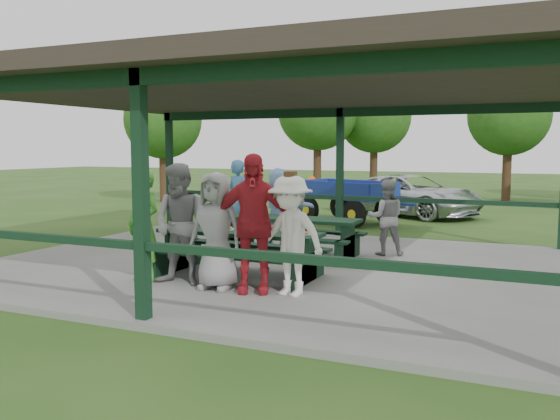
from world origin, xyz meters
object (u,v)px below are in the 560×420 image
at_px(spectator_blue, 239,200).
at_px(contestant_red, 252,223).
at_px(farm_trailer, 347,200).
at_px(spectator_lblue, 279,208).
at_px(spectator_grey, 386,217).
at_px(picnic_table_far, 290,231).
at_px(contestant_grey_left, 181,224).
at_px(contestant_green, 144,225).
at_px(picnic_table_near, 239,247).
at_px(pickup_truck, 410,195).
at_px(contestant_grey_mid, 216,231).
at_px(contestant_white_fedora, 290,236).

bearing_deg(spectator_blue, contestant_red, 140.14).
height_order(spectator_blue, farm_trailer, spectator_blue).
bearing_deg(spectator_lblue, spectator_grey, -163.19).
bearing_deg(picnic_table_far, spectator_lblue, 126.79).
xyz_separation_m(contestant_grey_left, spectator_blue, (-1.25, 4.25, -0.02)).
bearing_deg(contestant_green, contestant_red, 17.24).
xyz_separation_m(picnic_table_near, contestant_green, (-1.21, -0.90, 0.40)).
relative_size(picnic_table_near, pickup_truck, 0.57).
bearing_deg(picnic_table_near, contestant_grey_left, -121.78).
bearing_deg(contestant_grey_mid, spectator_lblue, 97.96).
bearing_deg(pickup_truck, spectator_grey, -146.84).
bearing_deg(pickup_truck, spectator_lblue, -163.01).
bearing_deg(contestant_red, contestant_grey_mid, 164.36).
height_order(contestant_grey_left, contestant_white_fedora, contestant_grey_left).
distance_m(picnic_table_near, contestant_grey_left, 1.11).
height_order(pickup_truck, farm_trailer, pickup_truck).
relative_size(contestant_white_fedora, spectator_grey, 1.19).
relative_size(contestant_grey_left, contestant_grey_mid, 1.07).
height_order(contestant_green, spectator_lblue, contestant_green).
height_order(contestant_red, spectator_grey, contestant_red).
bearing_deg(contestant_white_fedora, spectator_grey, 93.49).
relative_size(contestant_red, spectator_grey, 1.36).
xyz_separation_m(contestant_grey_left, contestant_white_fedora, (1.77, 0.05, -0.07)).
xyz_separation_m(contestant_green, spectator_lblue, (0.66, 3.69, -0.04)).
xyz_separation_m(contestant_green, contestant_red, (1.87, 0.05, 0.12)).
bearing_deg(contestant_white_fedora, spectator_blue, 136.40).
bearing_deg(spectator_lblue, contestant_white_fedora, 131.04).
xyz_separation_m(contestant_grey_left, pickup_truck, (1.10, 11.58, -0.36)).
bearing_deg(contestant_grey_mid, contestant_grey_left, 175.47).
bearing_deg(contestant_grey_left, contestant_white_fedora, -0.06).
bearing_deg(spectator_blue, contestant_white_fedora, 145.87).
bearing_deg(contestant_grey_mid, pickup_truck, 85.90).
bearing_deg(contestant_white_fedora, pickup_truck, 103.94).
xyz_separation_m(picnic_table_near, contestant_grey_mid, (0.09, -0.90, 0.39)).
relative_size(contestant_green, spectator_grey, 1.19).
distance_m(contestant_green, spectator_blue, 4.32).
distance_m(picnic_table_far, spectator_lblue, 1.05).
relative_size(picnic_table_near, contestant_grey_mid, 1.57).
distance_m(picnic_table_far, contestant_grey_left, 2.96).
height_order(contestant_white_fedora, spectator_lblue, contestant_white_fedora).
xyz_separation_m(contestant_green, contestant_white_fedora, (2.44, 0.08, -0.03)).
bearing_deg(farm_trailer, pickup_truck, 86.37).
bearing_deg(farm_trailer, contestant_white_fedora, -54.42).
relative_size(picnic_table_far, spectator_blue, 1.47).
bearing_deg(contestant_red, farm_trailer, 78.91).
bearing_deg(contestant_white_fedora, spectator_lblue, 126.89).
bearing_deg(spectator_grey, spectator_lblue, -17.89).
height_order(picnic_table_near, contestant_green, contestant_green).
xyz_separation_m(contestant_grey_mid, farm_trailer, (-0.83, 9.01, -0.31)).
distance_m(contestant_grey_left, contestant_grey_mid, 0.63).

